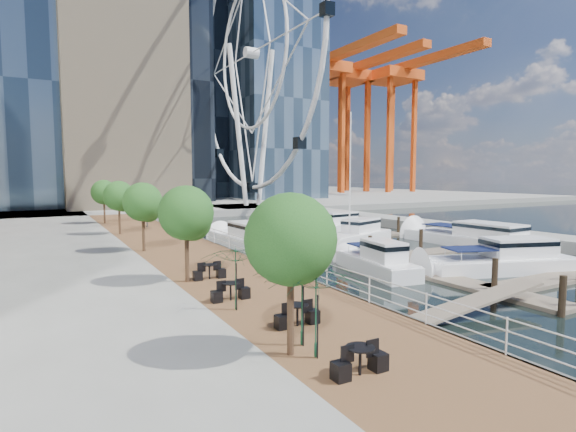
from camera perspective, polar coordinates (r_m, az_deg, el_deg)
The scene contains 18 objects.
ground at distance 24.91m, azimuth 16.79°, elevation -9.12°, with size 520.00×520.00×0.00m, color black.
boardwalk at distance 33.29m, azimuth -14.06°, elevation -4.59°, with size 6.00×60.00×1.00m, color brown.
seawall at distance 34.17m, azimuth -9.19°, elevation -4.25°, with size 0.25×60.00×1.00m, color #595954.
land_far at distance 120.12m, azimuth -20.78°, elevation 2.19°, with size 200.00×114.00×1.00m, color gray.
breakwater at distance 52.74m, azimuth 16.33°, elevation -1.08°, with size 4.00×60.00×1.00m, color gray.
pier at distance 75.77m, azimuth -4.54°, elevation 0.95°, with size 14.00×12.00×1.00m, color gray.
railing at distance 33.99m, azimuth -9.37°, elevation -2.56°, with size 0.10×60.00×1.05m, color white, non-canonical shape.
floating_docks at distance 37.28m, azimuth 14.32°, elevation -3.57°, with size 16.00×34.00×2.60m.
ferris_wheel at distance 78.13m, azimuth -4.68°, elevation 19.88°, with size 5.80×45.60×47.80m.
port_cranes at distance 141.66m, azimuth 8.10°, elevation 10.77°, with size 40.00×52.00×38.00m.
street_trees at distance 31.35m, azimuth -17.98°, elevation 1.69°, with size 2.60×42.60×4.60m.
cafe_tables at distance 16.97m, azimuth -3.46°, elevation -10.86°, with size 2.50×13.70×0.74m.
yacht_foreground at distance 31.42m, azimuth 25.37°, elevation -6.45°, with size 2.87×10.72×2.15m, color white, non-canonical shape.
pedestrian_near at distance 22.36m, azimuth -0.36°, elevation -5.91°, with size 0.55×0.36×1.52m, color #4D5167.
pedestrian_mid at distance 39.43m, azimuth -12.86°, elevation -0.91°, with size 0.94×0.73×1.94m, color #7B6655.
pedestrian_far at distance 46.22m, azimuth -17.63°, elevation -0.19°, with size 1.09×0.45×1.86m, color #32393F.
moored_yachts at distance 38.78m, azimuth 12.03°, elevation -3.92°, with size 20.84×36.64×11.50m.
cafe_seating at distance 14.16m, azimuth -0.41°, elevation -10.33°, with size 3.26×8.30×2.66m.
Camera 1 is at (-17.45, -16.71, 6.06)m, focal length 28.00 mm.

